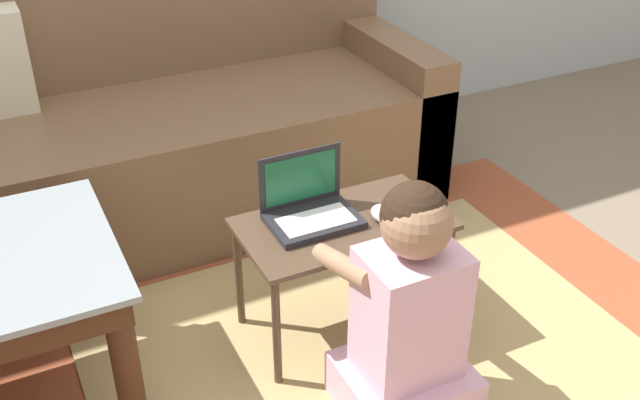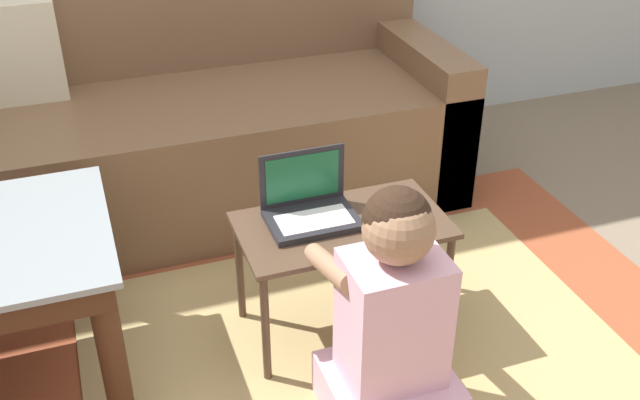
% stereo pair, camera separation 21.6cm
% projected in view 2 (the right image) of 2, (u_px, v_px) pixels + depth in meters
% --- Properties ---
extents(ground_plane, '(16.00, 16.00, 0.00)m').
position_uv_depth(ground_plane, '(321.00, 355.00, 2.26)').
color(ground_plane, '#7F705B').
extents(area_rug, '(2.21, 1.81, 0.01)m').
position_uv_depth(area_rug, '(363.00, 365.00, 2.22)').
color(area_rug, '#9E4C2D').
rests_on(area_rug, ground_plane).
extents(couch, '(1.99, 0.81, 0.89)m').
position_uv_depth(couch, '(193.00, 128.00, 2.90)').
color(couch, brown).
rests_on(couch, ground_plane).
extents(laptop_desk, '(0.61, 0.34, 0.39)m').
position_uv_depth(laptop_desk, '(342.00, 237.00, 2.20)').
color(laptop_desk, '#4C3828').
rests_on(laptop_desk, ground_plane).
extents(laptop, '(0.26, 0.18, 0.19)m').
position_uv_depth(laptop, '(310.00, 209.00, 2.17)').
color(laptop, '#232328').
rests_on(laptop, laptop_desk).
extents(computer_mouse, '(0.07, 0.09, 0.04)m').
position_uv_depth(computer_mouse, '(383.00, 218.00, 2.15)').
color(computer_mouse, silver).
rests_on(computer_mouse, laptop_desk).
extents(person_seated, '(0.33, 0.44, 0.71)m').
position_uv_depth(person_seated, '(391.00, 323.00, 1.90)').
color(person_seated, '#E5B2CC').
rests_on(person_seated, ground_plane).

